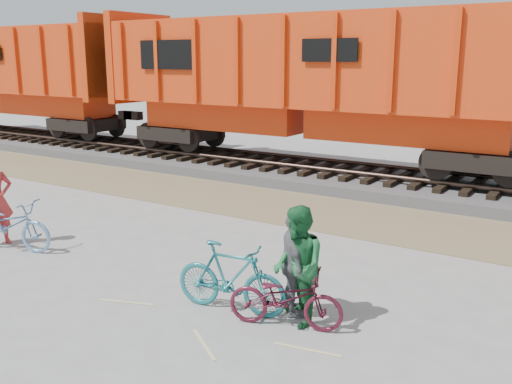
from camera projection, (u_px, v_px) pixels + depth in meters
ground at (211, 299)px, 8.83m from camera, size 120.00×120.00×0.00m
gravel_strip at (353, 217)px, 13.33m from camera, size 120.00×3.00×0.02m
ballast_bed at (402, 184)px, 16.17m from camera, size 120.00×4.00×0.30m
track at (403, 173)px, 16.09m from camera, size 120.00×2.60×0.24m
hopper_car_left at (5, 73)px, 25.00m from camera, size 14.00×3.13×4.65m
hopper_car_center at (309, 80)px, 17.11m from camera, size 14.00×3.13×4.65m
bicycle_blue at (8, 225)px, 11.00m from camera, size 2.00×1.15×0.99m
bicycle_teal at (231, 278)px, 8.28m from camera, size 1.80×0.74×1.05m
bicycle_maroon at (286, 298)px, 7.82m from camera, size 1.69×1.00×0.84m
person_man at (298, 266)px, 7.84m from camera, size 1.03×1.03×1.69m
person_woman at (294, 264)px, 8.12m from camera, size 0.88×0.95×1.56m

